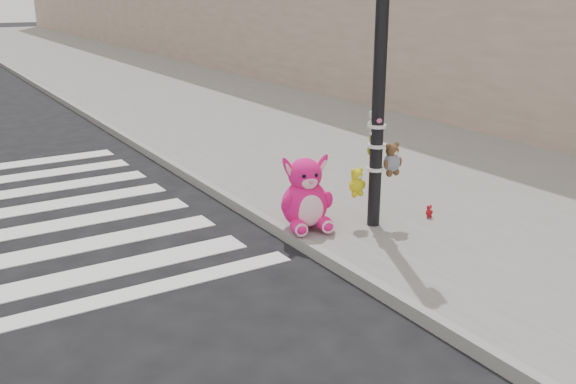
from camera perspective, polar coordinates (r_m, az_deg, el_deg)
ground at (r=5.78m, az=-1.65°, el=-14.42°), size 120.00×120.00×0.00m
sidewalk_near at (r=16.34m, az=-4.12°, el=7.12°), size 7.00×80.00×0.14m
curb_edge at (r=15.09m, az=-15.84°, el=5.60°), size 0.12×80.00×0.15m
signal_pole at (r=7.99m, az=8.10°, el=8.21°), size 0.69×0.49×4.00m
pink_bunny at (r=8.09m, az=1.58°, el=-0.56°), size 0.74×0.82×0.97m
red_teddy at (r=8.74m, az=12.43°, el=-1.69°), size 0.12×0.08×0.17m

